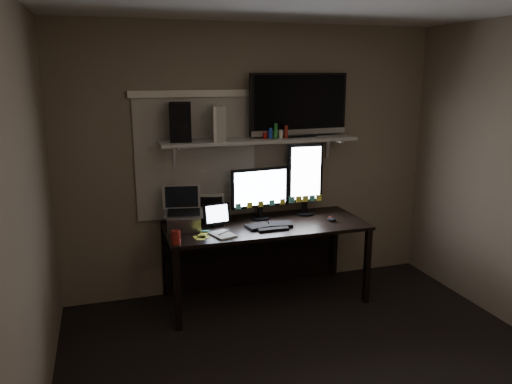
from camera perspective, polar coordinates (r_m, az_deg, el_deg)
name	(u,v)px	position (r m, az deg, el deg)	size (l,w,h in m)	color
back_wall	(254,160)	(4.73, -0.28, 3.63)	(3.60, 3.60, 0.00)	#746553
left_wall	(18,236)	(2.81, -25.54, -4.58)	(3.60, 3.60, 0.00)	#746553
window_blinds	(196,158)	(4.58, -6.84, 3.85)	(1.10, 0.02, 1.10)	beige
desk	(261,238)	(4.67, 0.63, -5.33)	(1.80, 0.75, 0.73)	black
wall_shelf	(259,140)	(4.53, 0.36, 5.95)	(1.80, 0.35, 0.03)	#B3B3AE
monitor_landscape	(260,193)	(4.60, 0.46, -0.13)	(0.56, 0.06, 0.49)	black
monitor_portrait	(305,179)	(4.76, 5.63, 1.52)	(0.35, 0.07, 0.70)	black
keyboard	(269,225)	(4.42, 1.54, -3.83)	(0.42, 0.16, 0.03)	black
mouse	(332,219)	(4.64, 8.63, -3.10)	(0.06, 0.10, 0.04)	black
notepad	(222,235)	(4.21, -3.85, -4.87)	(0.16, 0.22, 0.01)	beige
tablet	(217,215)	(4.43, -4.51, -2.62)	(0.24, 0.10, 0.21)	black
file_sorter	(212,208)	(4.58, -5.10, -1.82)	(0.20, 0.09, 0.25)	black
laptop	(184,209)	(4.34, -8.25, -1.95)	(0.33, 0.27, 0.37)	#A4A5A9
cup	(176,237)	(4.03, -9.16, -5.13)	(0.08, 0.08, 0.11)	maroon
sticky_notes	(211,234)	(4.23, -5.17, -4.84)	(0.30, 0.22, 0.00)	#F8F943
tv	(299,105)	(4.66, 4.90, 9.86)	(0.96, 0.17, 0.58)	black
game_console	(218,123)	(4.40, -4.37, 7.86)	(0.08, 0.25, 0.30)	silver
speaker	(181,122)	(4.38, -8.62, 7.93)	(0.18, 0.22, 0.33)	black
bottles	(276,131)	(4.51, 2.27, 6.94)	(0.21, 0.05, 0.13)	#A50F0C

